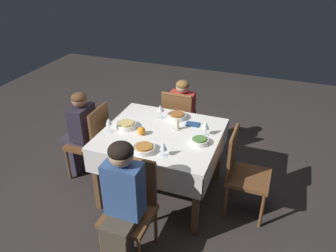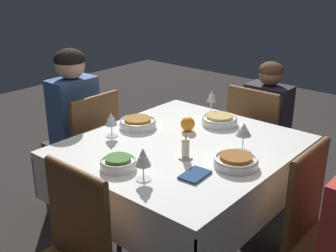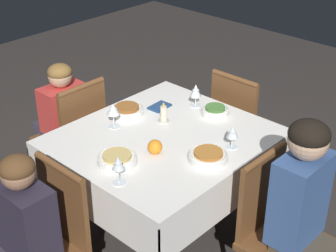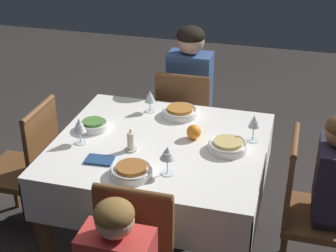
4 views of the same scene
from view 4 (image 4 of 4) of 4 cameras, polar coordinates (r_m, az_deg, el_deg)
ground_plane at (r=3.28m, az=-0.79°, el=-13.37°), size 8.00×8.00×0.00m
dining_table at (r=2.89m, az=-0.87°, el=-3.53°), size 1.16×1.05×0.75m
chair_north at (r=3.63m, az=1.98°, el=0.43°), size 0.40×0.40×0.89m
chair_east at (r=2.89m, az=15.32°, el=-8.52°), size 0.40×0.40×0.89m
chair_west at (r=3.26m, az=-15.23°, el=-4.11°), size 0.40×0.40×0.89m
person_adult_denim at (r=3.69m, az=2.56°, el=3.74°), size 0.30×0.34×1.16m
bowl_north at (r=3.13m, az=1.32°, el=1.60°), size 0.22×0.22×0.06m
wine_glass_north at (r=3.15m, az=-2.01°, el=3.21°), size 0.07×0.07×0.14m
bowl_east at (r=2.78m, az=6.65°, el=-2.17°), size 0.21×0.21×0.06m
wine_glass_east at (r=2.85m, az=9.52°, el=0.37°), size 0.07×0.07×0.16m
bowl_south at (r=2.55m, az=-4.09°, el=-4.96°), size 0.21×0.21×0.06m
wine_glass_south at (r=2.51m, az=-0.06°, el=-3.11°), size 0.08×0.08×0.15m
bowl_west at (r=3.00m, az=-8.27°, el=0.12°), size 0.17×0.17×0.06m
wine_glass_west at (r=2.83m, az=-9.79°, el=0.01°), size 0.07×0.07×0.15m
candle_centerpiece at (r=2.76m, az=-4.14°, el=-1.87°), size 0.07×0.07×0.13m
orange_fruit at (r=2.87m, az=2.87°, el=-0.65°), size 0.08×0.08×0.08m
napkin_red_folded at (r=2.69m, az=-7.58°, el=-3.75°), size 0.15×0.10×0.01m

